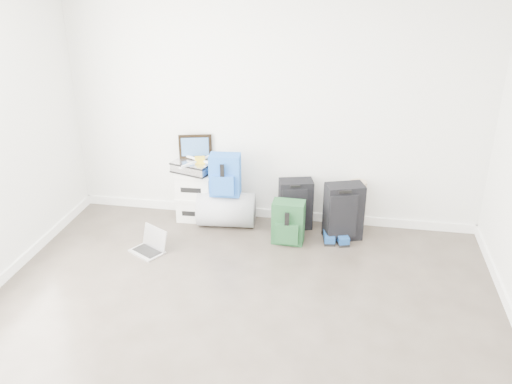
% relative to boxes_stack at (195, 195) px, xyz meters
% --- Properties ---
extents(ground, '(5.00, 5.00, 0.00)m').
position_rel_boxes_stack_xyz_m(ground, '(0.85, -2.33, -0.29)').
color(ground, '#383029').
rests_on(ground, ground).
extents(room_envelope, '(4.52, 5.02, 2.71)m').
position_rel_boxes_stack_xyz_m(room_envelope, '(0.85, -2.31, 1.43)').
color(room_envelope, silver).
rests_on(room_envelope, ground).
extents(boxes_stack, '(0.42, 0.34, 0.57)m').
position_rel_boxes_stack_xyz_m(boxes_stack, '(0.00, 0.00, 0.00)').
color(boxes_stack, silver).
rests_on(boxes_stack, ground).
extents(briefcase, '(0.49, 0.42, 0.12)m').
position_rel_boxes_stack_xyz_m(briefcase, '(-0.00, 0.00, 0.35)').
color(briefcase, '#B2B2B7').
rests_on(briefcase, boxes_stack).
extents(painting, '(0.36, 0.11, 0.27)m').
position_rel_boxes_stack_xyz_m(painting, '(-0.00, 0.10, 0.54)').
color(painting, black).
rests_on(painting, briefcase).
extents(drone, '(0.55, 0.55, 0.05)m').
position_rel_boxes_stack_xyz_m(drone, '(0.08, -0.02, 0.43)').
color(drone, yellow).
rests_on(drone, briefcase).
extents(duffel_bag, '(0.65, 0.44, 0.39)m').
position_rel_boxes_stack_xyz_m(duffel_bag, '(0.39, -0.11, -0.10)').
color(duffel_bag, gray).
rests_on(duffel_bag, ground).
extents(blue_backpack, '(0.34, 0.26, 0.45)m').
position_rel_boxes_stack_xyz_m(blue_backpack, '(0.39, -0.14, 0.32)').
color(blue_backpack, '#174899').
rests_on(blue_backpack, duffel_bag).
extents(large_suitcase, '(0.40, 0.31, 0.56)m').
position_rel_boxes_stack_xyz_m(large_suitcase, '(1.14, -0.03, -0.01)').
color(large_suitcase, black).
rests_on(large_suitcase, ground).
extents(green_backpack, '(0.33, 0.25, 0.46)m').
position_rel_boxes_stack_xyz_m(green_backpack, '(1.10, -0.38, -0.07)').
color(green_backpack, '#133620').
rests_on(green_backpack, ground).
extents(carry_on, '(0.44, 0.36, 0.61)m').
position_rel_boxes_stack_xyz_m(carry_on, '(1.66, -0.19, 0.02)').
color(carry_on, black).
rests_on(carry_on, ground).
extents(shoes, '(0.30, 0.31, 0.10)m').
position_rel_boxes_stack_xyz_m(shoes, '(1.59, -0.26, -0.24)').
color(shoes, black).
rests_on(shoes, ground).
extents(rolled_rug, '(0.18, 0.18, 0.56)m').
position_rel_boxes_stack_xyz_m(rolled_rug, '(1.80, 0.05, -0.01)').
color(rolled_rug, tan).
rests_on(rolled_rug, ground).
extents(laptop, '(0.41, 0.37, 0.24)m').
position_rel_boxes_stack_xyz_m(laptop, '(-0.26, -0.80, -0.23)').
color(laptop, silver).
rests_on(laptop, ground).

